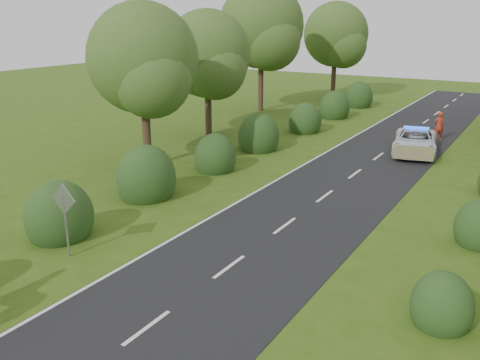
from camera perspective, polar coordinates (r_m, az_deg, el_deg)
The scene contains 11 objects.
ground at distance 14.36m, azimuth -9.89°, elevation -15.32°, with size 120.00×120.00×0.00m, color #315512.
road at distance 26.49m, azimuth 11.45°, elevation 0.10°, with size 6.00×70.00×0.02m, color black.
road_markings at distance 25.20m, azimuth 6.44°, elevation -0.52°, with size 4.96×70.00×0.01m.
hedgerow_left at distance 26.29m, azimuth -4.43°, elevation 1.94°, with size 2.75×50.41×3.00m.
tree_left_a at distance 27.58m, azimuth -10.11°, elevation 12.15°, with size 5.74×5.60×8.38m.
tree_left_b at distance 34.87m, azimuth -3.29°, elevation 12.91°, with size 5.74×5.60×8.07m.
tree_left_c at distance 44.09m, azimuth 2.54°, elevation 15.76°, with size 6.97×6.80×10.22m.
tree_left_d at distance 52.25m, azimuth 10.38°, elevation 14.76°, with size 6.15×6.00×8.89m.
road_sign at distance 18.16m, azimuth -18.20°, elevation -3.00°, with size 1.06×0.08×2.53m.
police_van at distance 32.30m, azimuth 18.17°, elevation 3.93°, with size 3.25×5.42×1.55m.
pedestrian_red at distance 36.14m, azimuth 20.45°, elevation 5.41°, with size 0.67×0.44×1.85m, color #A9301D.
Camera 1 is at (8.11, -9.03, 7.67)m, focal length 40.00 mm.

